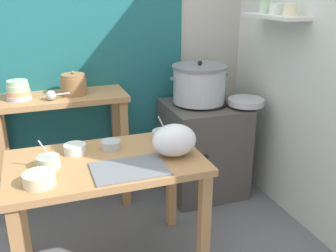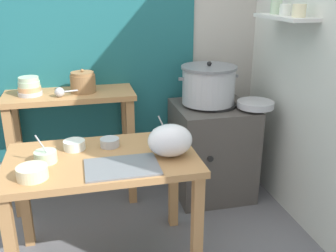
# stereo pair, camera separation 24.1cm
# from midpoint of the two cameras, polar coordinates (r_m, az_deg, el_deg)

# --- Properties ---
(wall_back) EXTENTS (4.40, 0.12, 2.60)m
(wall_back) POSITION_cam_midpoint_polar(r_m,az_deg,el_deg) (3.14, -7.20, 13.59)
(wall_back) COLOR #B2ADA3
(wall_back) RESTS_ON ground
(wall_right) EXTENTS (0.30, 3.20, 2.60)m
(wall_right) POSITION_cam_midpoint_polar(r_m,az_deg,el_deg) (2.78, 23.88, 11.22)
(wall_right) COLOR silver
(wall_right) RESTS_ON ground
(prep_table) EXTENTS (1.10, 0.66, 0.72)m
(prep_table) POSITION_cam_midpoint_polar(r_m,az_deg,el_deg) (2.28, -6.68, -7.15)
(prep_table) COLOR #B27F4C
(prep_table) RESTS_ON ground
(back_shelf_table) EXTENTS (0.96, 0.40, 0.90)m
(back_shelf_table) POSITION_cam_midpoint_polar(r_m,az_deg,el_deg) (3.00, -11.91, 0.73)
(back_shelf_table) COLOR #B27F4C
(back_shelf_table) RESTS_ON ground
(stove_block) EXTENTS (0.60, 0.61, 0.78)m
(stove_block) POSITION_cam_midpoint_polar(r_m,az_deg,el_deg) (3.19, 8.65, -3.51)
(stove_block) COLOR #4C4742
(stove_block) RESTS_ON ground
(steamer_pot) EXTENTS (0.48, 0.43, 0.33)m
(steamer_pot) POSITION_cam_midpoint_polar(r_m,az_deg,el_deg) (3.02, 8.33, 6.07)
(steamer_pot) COLOR #B7BABF
(steamer_pot) RESTS_ON stove_block
(clay_pot) EXTENTS (0.19, 0.19, 0.18)m
(clay_pot) POSITION_cam_midpoint_polar(r_m,az_deg,el_deg) (2.92, -10.22, 6.39)
(clay_pot) COLOR olive
(clay_pot) RESTS_ON back_shelf_table
(bowl_stack_enamel) EXTENTS (0.17, 0.17, 0.14)m
(bowl_stack_enamel) POSITION_cam_midpoint_polar(r_m,az_deg,el_deg) (2.92, -17.70, 5.53)
(bowl_stack_enamel) COLOR #B7BABF
(bowl_stack_enamel) RESTS_ON back_shelf_table
(ladle) EXTENTS (0.27, 0.08, 0.07)m
(ladle) POSITION_cam_midpoint_polar(r_m,az_deg,el_deg) (2.83, -13.29, 4.90)
(ladle) COLOR #B7BABF
(ladle) RESTS_ON back_shelf_table
(serving_tray) EXTENTS (0.40, 0.28, 0.01)m
(serving_tray) POSITION_cam_midpoint_polar(r_m,az_deg,el_deg) (2.09, -3.57, -6.16)
(serving_tray) COLOR slate
(serving_tray) RESTS_ON prep_table
(plastic_bag) EXTENTS (0.26, 0.22, 0.19)m
(plastic_bag) POSITION_cam_midpoint_polar(r_m,az_deg,el_deg) (2.21, 3.44, -2.21)
(plastic_bag) COLOR white
(plastic_bag) RESTS_ON prep_table
(wide_pan) EXTENTS (0.28, 0.28, 0.05)m
(wide_pan) POSITION_cam_midpoint_polar(r_m,az_deg,el_deg) (3.02, 15.12, 3.10)
(wide_pan) COLOR #B7BABF
(wide_pan) RESTS_ON stove_block
(prep_bowl_0) EXTENTS (0.16, 0.16, 0.07)m
(prep_bowl_0) POSITION_cam_midpoint_polar(r_m,az_deg,el_deg) (2.05, -16.38, -6.66)
(prep_bowl_0) COLOR beige
(prep_bowl_0) RESTS_ON prep_table
(prep_bowl_1) EXTENTS (0.16, 0.16, 0.17)m
(prep_bowl_1) POSITION_cam_midpoint_polar(r_m,az_deg,el_deg) (2.45, 2.34, -1.36)
(prep_bowl_1) COLOR #B7BABF
(prep_bowl_1) RESTS_ON prep_table
(prep_bowl_2) EXTENTS (0.13, 0.13, 0.06)m
(prep_bowl_2) POSITION_cam_midpoint_polar(r_m,az_deg,el_deg) (2.35, -10.93, -2.78)
(prep_bowl_2) COLOR silver
(prep_bowl_2) RESTS_ON prep_table
(prep_bowl_3) EXTENTS (0.13, 0.13, 0.18)m
(prep_bowl_3) POSITION_cam_midpoint_polar(r_m,az_deg,el_deg) (2.21, -14.81, -4.42)
(prep_bowl_3) COLOR #B7D1AD
(prep_bowl_3) RESTS_ON prep_table
(prep_bowl_4) EXTENTS (0.12, 0.12, 0.05)m
(prep_bowl_4) POSITION_cam_midpoint_polar(r_m,az_deg,el_deg) (2.36, -5.78, -2.44)
(prep_bowl_4) COLOR #B7BABF
(prep_bowl_4) RESTS_ON prep_table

